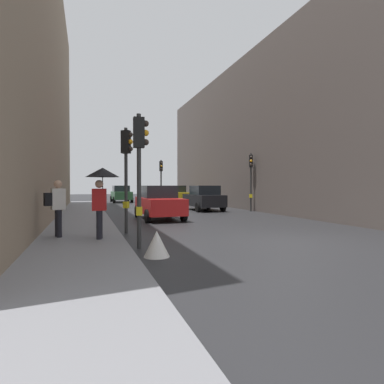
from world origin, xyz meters
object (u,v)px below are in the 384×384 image
car_dark_suv (204,198)px  traffic_light_far_median (161,174)px  car_yellow_taxi (174,195)px  traffic_light_near_left (140,156)px  pedestrian_with_umbrella (102,183)px  traffic_light_mid_street (251,172)px  warning_sign_triangle (157,244)px  car_red_sedan (159,202)px  car_green_estate (121,194)px  pedestrian_with_black_backpack (57,205)px  traffic_light_near_right (127,161)px

car_dark_suv → traffic_light_far_median: bearing=109.0°
car_yellow_taxi → traffic_light_near_left: bearing=-107.5°
traffic_light_far_median → car_dark_suv: 5.98m
pedestrian_with_umbrella → traffic_light_mid_street: bearing=43.1°
car_dark_suv → warning_sign_triangle: bearing=-114.7°
traffic_light_far_median → traffic_light_mid_street: bearing=-57.1°
traffic_light_near_left → car_red_sedan: bearing=73.8°
traffic_light_mid_street → car_green_estate: 16.95m
pedestrian_with_black_backpack → traffic_light_near_left: bearing=-38.3°
warning_sign_triangle → traffic_light_near_right: bearing=93.0°
traffic_light_near_right → pedestrian_with_umbrella: bearing=-116.0°
car_red_sedan → car_green_estate: 18.37m
traffic_light_far_median → warning_sign_triangle: bearing=-103.1°
traffic_light_far_median → traffic_light_near_right: (-4.63, -14.72, -0.02)m
traffic_light_far_median → traffic_light_near_left: bearing=-104.6°
traffic_light_far_median → car_yellow_taxi: 4.62m
car_green_estate → car_red_sedan: bearing=-89.8°
traffic_light_mid_street → traffic_light_near_left: 14.09m
traffic_light_far_median → car_red_sedan: (-2.44, -10.26, -1.83)m
car_red_sedan → warning_sign_triangle: size_ratio=6.54×
car_red_sedan → pedestrian_with_umbrella: bearing=-116.1°
car_red_sedan → traffic_light_near_right: bearing=-116.2°
traffic_light_mid_street → traffic_light_far_median: bearing=122.9°
traffic_light_far_median → traffic_light_near_left: 18.37m
pedestrian_with_umbrella → pedestrian_with_black_backpack: pedestrian_with_umbrella is taller
traffic_light_near_left → car_green_estate: size_ratio=0.88×
pedestrian_with_black_backpack → car_yellow_taxi: bearing=65.2°
car_green_estate → warning_sign_triangle: (-1.89, -27.10, -0.55)m
traffic_light_mid_street → warning_sign_triangle: traffic_light_mid_street is taller
traffic_light_mid_street → car_dark_suv: bearing=147.5°
traffic_light_near_right → car_green_estate: (2.12, 22.82, -1.80)m
pedestrian_with_umbrella → pedestrian_with_black_backpack: size_ratio=1.21×
traffic_light_near_right → car_dark_suv: 11.51m
pedestrian_with_umbrella → car_dark_suv: bearing=56.7°
traffic_light_mid_street → warning_sign_triangle: 15.08m
car_dark_suv → car_red_sedan: bearing=-131.3°
traffic_light_far_median → car_red_sedan: bearing=-103.4°
car_yellow_taxi → car_dark_suv: 9.06m
traffic_light_far_median → traffic_light_near_right: size_ratio=1.01×
car_green_estate → pedestrian_with_black_backpack: (-4.41, -24.07, 0.29)m
traffic_light_mid_street → pedestrian_with_umbrella: size_ratio=1.85×
traffic_light_near_right → car_yellow_taxi: bearing=69.8°
car_yellow_taxi → car_red_sedan: same height
traffic_light_near_left → car_green_estate: (2.11, 25.89, -1.71)m
traffic_light_mid_street → traffic_light_far_median: (-4.63, 7.16, -0.02)m
pedestrian_with_black_backpack → traffic_light_near_right: bearing=28.5°
traffic_light_far_median → pedestrian_with_black_backpack: size_ratio=2.22×
traffic_light_near_right → car_yellow_taxi: (6.76, 18.39, -1.80)m
traffic_light_far_median → car_red_sedan: size_ratio=0.92×
car_dark_suv → car_green_estate: bearing=107.9°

